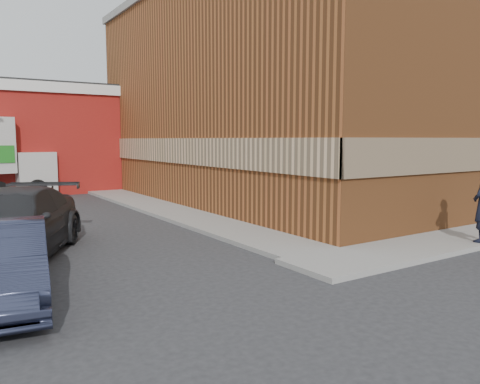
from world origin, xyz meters
TOP-DOWN VIEW (x-y plane):
  - ground at (0.00, 0.00)m, footprint 90.00×90.00m
  - brick_building at (8.50, 9.00)m, footprint 14.25×18.25m
  - sidewalk_west at (0.60, 9.00)m, footprint 1.80×18.00m
  - sedan at (-5.89, 0.50)m, footprint 2.04×4.29m
  - suv_b at (-5.40, 3.55)m, footprint 4.58×5.99m

SIDE VIEW (x-z plane):
  - ground at x=0.00m, z-range 0.00..0.00m
  - sidewalk_west at x=0.60m, z-range 0.00..0.12m
  - sedan at x=-5.89m, z-range 0.00..1.36m
  - suv_b at x=-5.40m, z-range 0.00..1.62m
  - brick_building at x=8.50m, z-range 0.00..9.36m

